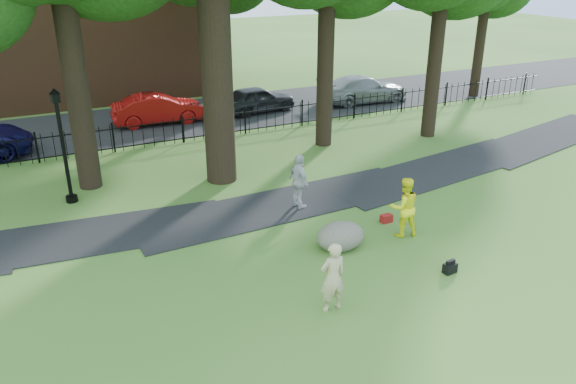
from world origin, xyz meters
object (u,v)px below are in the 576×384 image
man (404,207)px  red_sedan (158,109)px  woman (333,277)px  lamppost (64,148)px  boulder (341,235)px

man → red_sedan: 15.54m
woman → red_sedan: (0.35, 17.52, -0.15)m
woman → lamppost: 10.56m
woman → boulder: 3.13m
boulder → lamppost: 9.57m
boulder → red_sedan: 15.06m
woman → lamppost: size_ratio=0.45×
lamppost → red_sedan: (5.11, 8.15, -1.18)m
woman → man: 4.52m
woman → man: size_ratio=0.96×
woman → boulder: size_ratio=1.25×
lamppost → red_sedan: size_ratio=0.87×
lamppost → red_sedan: 9.69m
woman → boulder: (1.77, 2.53, -0.47)m
lamppost → red_sedan: bearing=43.9°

